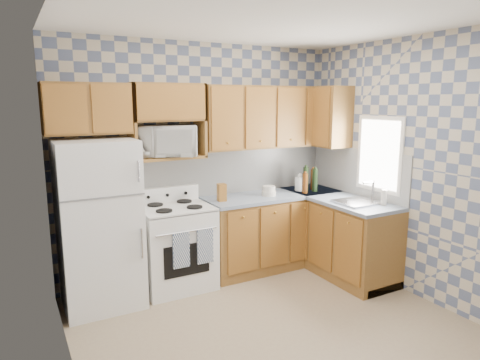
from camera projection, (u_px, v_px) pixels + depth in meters
name	position (u px, v px, depth m)	size (l,w,h in m)	color
floor	(274.00, 328.00, 3.92)	(3.40, 3.40, 0.00)	#90765C
back_wall	(202.00, 161.00, 5.05)	(3.40, 0.02, 2.70)	slate
right_wall	(413.00, 168.00, 4.47)	(0.02, 3.20, 2.70)	slate
backsplash_back	(232.00, 171.00, 5.26)	(2.60, 0.01, 0.56)	silver
backsplash_right	(356.00, 172.00, 5.18)	(0.01, 1.60, 0.56)	silver
refrigerator	(99.00, 224.00, 4.24)	(0.75, 0.70, 1.68)	white
stove_body	(176.00, 248.00, 4.71)	(0.76, 0.65, 0.90)	white
cooktop	(175.00, 208.00, 4.63)	(0.76, 0.65, 0.03)	silver
backguard	(166.00, 194.00, 4.85)	(0.76, 0.08, 0.17)	white
dish_towel_left	(181.00, 250.00, 4.37)	(0.18, 0.03, 0.37)	navy
dish_towel_right	(205.00, 246.00, 4.49)	(0.18, 0.03, 0.37)	navy
base_cabinets_back	(273.00, 231.00, 5.35)	(1.75, 0.60, 0.88)	brown
base_cabinets_right	(335.00, 235.00, 5.19)	(0.60, 1.60, 0.88)	brown
countertop_back	(274.00, 195.00, 5.26)	(1.77, 0.63, 0.04)	slate
countertop_right	(337.00, 198.00, 5.10)	(0.63, 1.60, 0.04)	slate
upper_cabinets_back	(269.00, 117.00, 5.20)	(1.75, 0.33, 0.74)	brown
upper_cabinets_fridge	(87.00, 109.00, 4.18)	(0.82, 0.33, 0.50)	brown
upper_cabinets_right	(324.00, 116.00, 5.38)	(0.33, 0.70, 0.74)	brown
microwave_shelf	(168.00, 157.00, 4.67)	(0.80, 0.33, 0.03)	brown
microwave	(168.00, 141.00, 4.64)	(0.61, 0.41, 0.34)	white
sink	(358.00, 202.00, 4.79)	(0.48, 0.40, 0.03)	#B7B7BC
window	(379.00, 154.00, 4.83)	(0.02, 0.66, 0.86)	white
bottle_0	(306.00, 179.00, 5.37)	(0.07, 0.07, 0.31)	black
bottle_1	(315.00, 180.00, 5.36)	(0.07, 0.07, 0.29)	black
bottle_2	(313.00, 179.00, 5.48)	(0.07, 0.07, 0.27)	#592C0E
bottle_3	(305.00, 183.00, 5.27)	(0.07, 0.07, 0.25)	#592C0E
knife_block	(222.00, 192.00, 4.86)	(0.09, 0.09, 0.20)	brown
electric_kettle	(300.00, 184.00, 5.43)	(0.13, 0.13, 0.17)	white
food_containers	(269.00, 191.00, 5.15)	(0.17, 0.17, 0.12)	silver
soap_bottle	(384.00, 198.00, 4.67)	(0.06, 0.06, 0.17)	silver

